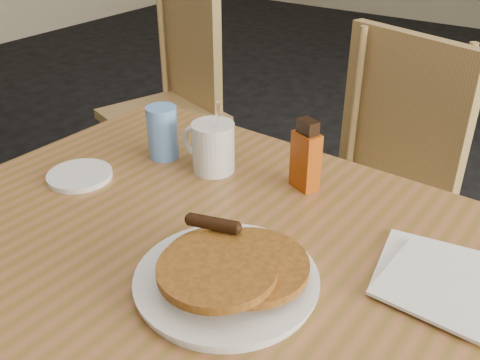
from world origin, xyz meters
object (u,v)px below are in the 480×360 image
at_px(main_table, 236,260).
at_px(coffee_mug, 212,146).
at_px(chair_wall_extra, 176,87).
at_px(blue_tumbler, 163,132).
at_px(pancake_plate, 227,273).
at_px(chair_main_far, 384,170).
at_px(syrup_bottle, 306,157).

distance_m(main_table, coffee_mug, 0.29).
distance_m(main_table, chair_wall_extra, 1.38).
xyz_separation_m(coffee_mug, blue_tumbler, (-0.13, -0.01, 0.00)).
bearing_deg(coffee_mug, blue_tumbler, 174.97).
distance_m(chair_wall_extra, pancake_plate, 1.50).
bearing_deg(chair_main_far, blue_tumbler, -102.64).
relative_size(coffee_mug, syrup_bottle, 1.14).
distance_m(chair_main_far, coffee_mug, 0.64).
relative_size(chair_main_far, syrup_bottle, 6.24).
relative_size(chair_wall_extra, blue_tumbler, 7.61).
xyz_separation_m(pancake_plate, blue_tumbler, (-0.38, 0.28, 0.04)).
relative_size(chair_wall_extra, pancake_plate, 3.15).
relative_size(main_table, pancake_plate, 4.35).
relative_size(chair_wall_extra, coffee_mug, 5.34).
xyz_separation_m(chair_wall_extra, syrup_bottle, (0.99, -0.72, 0.27)).
height_order(main_table, chair_main_far, chair_main_far).
distance_m(main_table, syrup_bottle, 0.26).
xyz_separation_m(main_table, chair_wall_extra, (-0.98, 0.96, -0.16)).
relative_size(pancake_plate, coffee_mug, 1.70).
bearing_deg(coffee_mug, pancake_plate, -60.15).
relative_size(pancake_plate, syrup_bottle, 1.94).
xyz_separation_m(main_table, coffee_mug, (-0.20, 0.19, 0.10)).
bearing_deg(blue_tumbler, chair_main_far, 59.32).
height_order(coffee_mug, syrup_bottle, coffee_mug).
xyz_separation_m(main_table, pancake_plate, (0.06, -0.10, 0.07)).
distance_m(chair_wall_extra, blue_tumbler, 1.05).
height_order(main_table, syrup_bottle, syrup_bottle).
relative_size(chair_main_far, pancake_plate, 3.21).
distance_m(pancake_plate, coffee_mug, 0.39).
xyz_separation_m(main_table, syrup_bottle, (0.01, 0.24, 0.11)).
bearing_deg(coffee_mug, main_table, -55.11).
bearing_deg(blue_tumbler, pancake_plate, -36.05).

